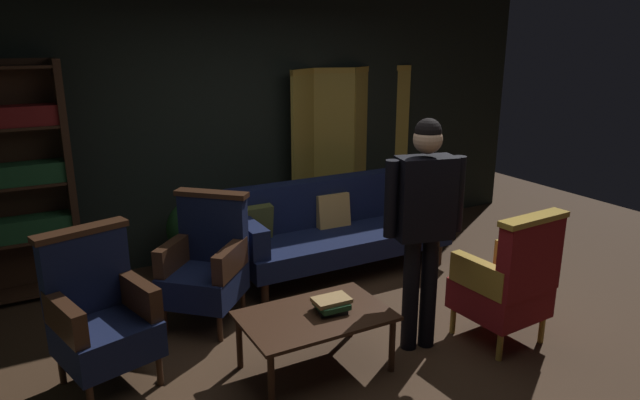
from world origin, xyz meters
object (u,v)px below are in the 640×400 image
at_px(velvet_couch, 337,225).
at_px(armchair_gilt_accent, 508,282).
at_px(book_tan_leather, 331,300).
at_px(standing_figure, 424,215).
at_px(bookshelf, 15,182).
at_px(folding_screen, 348,149).
at_px(coffee_table, 315,320).
at_px(armchair_wing_right, 206,263).
at_px(book_black_cloth, 331,309).
at_px(potted_plant, 191,235).
at_px(armchair_wing_left, 100,314).
at_px(book_green_cloth, 331,305).

xyz_separation_m(velvet_couch, armchair_gilt_accent, (0.39, -1.82, 0.04)).
bearing_deg(book_tan_leather, standing_figure, -6.74).
bearing_deg(bookshelf, book_tan_leather, -51.14).
bearing_deg(folding_screen, coffee_table, -125.70).
relative_size(armchair_wing_right, book_tan_leather, 4.20).
height_order(velvet_couch, book_tan_leather, velvet_couch).
bearing_deg(armchair_gilt_accent, book_black_cloth, 165.35).
bearing_deg(potted_plant, armchair_wing_left, -125.92).
bearing_deg(coffee_table, potted_plant, 98.10).
relative_size(coffee_table, potted_plant, 1.34).
bearing_deg(bookshelf, folding_screen, 2.71).
xyz_separation_m(book_green_cloth, book_tan_leather, (0.00, 0.00, 0.03)).
bearing_deg(book_black_cloth, velvet_couch, 58.33).
distance_m(folding_screen, book_black_cloth, 2.91).
distance_m(folding_screen, armchair_wing_right, 2.55).
distance_m(coffee_table, book_tan_leather, 0.18).
xyz_separation_m(bookshelf, armchair_gilt_accent, (3.09, -2.56, -0.57)).
bearing_deg(potted_plant, book_green_cloth, -78.58).
bearing_deg(book_green_cloth, armchair_wing_left, 157.97).
height_order(velvet_couch, book_green_cloth, velvet_couch).
xyz_separation_m(armchair_gilt_accent, book_tan_leather, (-1.30, 0.34, 0.01)).
xyz_separation_m(armchair_wing_left, book_green_cloth, (1.41, -0.57, -0.02)).
xyz_separation_m(bookshelf, velvet_couch, (2.70, -0.74, -0.60)).
bearing_deg(coffee_table, bookshelf, 127.09).
xyz_separation_m(bookshelf, armchair_wing_left, (0.38, -1.65, -0.57)).
distance_m(velvet_couch, book_green_cloth, 1.74).
distance_m(standing_figure, book_black_cloth, 0.91).
bearing_deg(armchair_gilt_accent, standing_figure, 157.06).
relative_size(book_green_cloth, book_tan_leather, 0.83).
relative_size(coffee_table, book_green_cloth, 4.88).
bearing_deg(standing_figure, armchair_gilt_accent, -22.94).
relative_size(folding_screen, armchair_gilt_accent, 1.83).
bearing_deg(folding_screen, book_green_cloth, -123.62).
height_order(coffee_table, armchair_gilt_accent, armchair_gilt_accent).
distance_m(book_black_cloth, book_tan_leather, 0.07).
distance_m(coffee_table, standing_figure, 1.04).
height_order(coffee_table, potted_plant, potted_plant).
bearing_deg(armchair_wing_left, book_tan_leather, -22.03).
bearing_deg(book_green_cloth, coffee_table, 174.39).
height_order(coffee_table, book_green_cloth, book_green_cloth).
distance_m(coffee_table, book_green_cloth, 0.15).
relative_size(velvet_couch, armchair_wing_left, 2.04).
height_order(bookshelf, standing_figure, bookshelf).
xyz_separation_m(folding_screen, coffee_table, (-1.70, -2.37, -0.61)).
height_order(coffee_table, book_tan_leather, book_tan_leather).
distance_m(folding_screen, armchair_gilt_accent, 2.78).
bearing_deg(potted_plant, bookshelf, 169.64).
distance_m(velvet_couch, coffee_table, 1.79).
bearing_deg(velvet_couch, potted_plant, 159.57).
distance_m(armchair_gilt_accent, book_black_cloth, 1.35).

